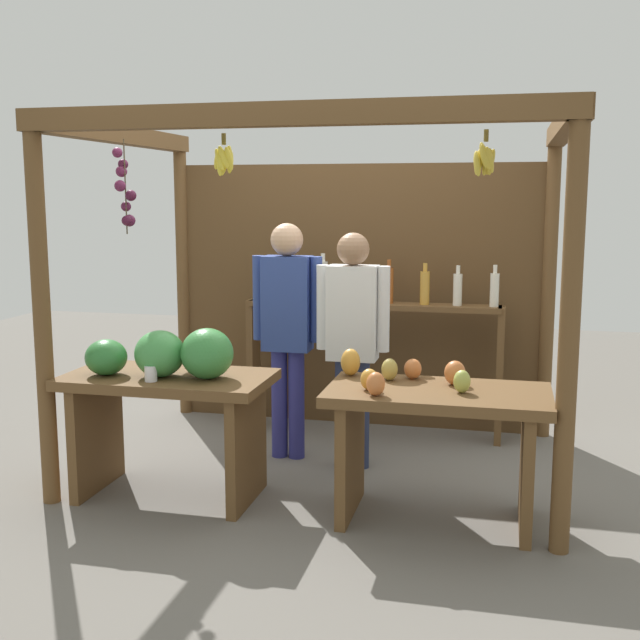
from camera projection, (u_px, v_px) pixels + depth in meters
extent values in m
plane|color=slate|center=(327.00, 464.00, 5.28)|extent=(12.00, 12.00, 0.00)
cylinder|color=brown|center=(42.00, 313.00, 4.46)|extent=(0.10, 0.10, 2.25)
cylinder|color=brown|center=(569.00, 333.00, 3.81)|extent=(0.10, 0.10, 2.25)
cylinder|color=brown|center=(183.00, 278.00, 6.40)|extent=(0.10, 0.10, 2.25)
cylinder|color=brown|center=(549.00, 287.00, 5.75)|extent=(0.10, 0.10, 2.25)
cube|color=brown|center=(283.00, 114.00, 3.97)|extent=(2.97, 0.12, 0.12)
cube|color=brown|center=(119.00, 134.00, 5.27)|extent=(0.12, 2.11, 0.12)
cube|color=brown|center=(565.00, 126.00, 4.61)|extent=(0.12, 2.11, 0.12)
cube|color=#52381E|center=(356.00, 296.00, 6.11)|extent=(2.87, 0.04, 2.02)
cylinder|color=brown|center=(224.00, 139.00, 4.17)|extent=(0.02, 0.02, 0.06)
ellipsoid|color=yellow|center=(229.00, 158.00, 4.18)|extent=(0.04, 0.06, 0.13)
ellipsoid|color=yellow|center=(230.00, 162.00, 4.20)|extent=(0.05, 0.06, 0.13)
ellipsoid|color=yellow|center=(228.00, 158.00, 4.21)|extent=(0.07, 0.04, 0.13)
ellipsoid|color=yellow|center=(224.00, 164.00, 4.23)|extent=(0.05, 0.04, 0.13)
ellipsoid|color=yellow|center=(218.00, 158.00, 4.21)|extent=(0.05, 0.07, 0.14)
ellipsoid|color=yellow|center=(220.00, 165.00, 4.19)|extent=(0.05, 0.07, 0.13)
ellipsoid|color=yellow|center=(220.00, 159.00, 4.16)|extent=(0.08, 0.06, 0.14)
ellipsoid|color=yellow|center=(224.00, 157.00, 4.14)|extent=(0.08, 0.05, 0.13)
ellipsoid|color=yellow|center=(229.00, 159.00, 4.15)|extent=(0.06, 0.06, 0.14)
cylinder|color=brown|center=(486.00, 135.00, 3.93)|extent=(0.02, 0.02, 0.06)
ellipsoid|color=gold|center=(490.00, 162.00, 3.94)|extent=(0.04, 0.07, 0.14)
ellipsoid|color=gold|center=(490.00, 162.00, 3.96)|extent=(0.07, 0.07, 0.15)
ellipsoid|color=gold|center=(487.00, 162.00, 3.97)|extent=(0.06, 0.04, 0.14)
ellipsoid|color=gold|center=(481.00, 160.00, 3.98)|extent=(0.08, 0.07, 0.14)
ellipsoid|color=gold|center=(478.00, 162.00, 3.97)|extent=(0.05, 0.06, 0.14)
ellipsoid|color=gold|center=(477.00, 164.00, 3.94)|extent=(0.06, 0.08, 0.14)
ellipsoid|color=gold|center=(484.00, 156.00, 3.92)|extent=(0.07, 0.05, 0.14)
ellipsoid|color=gold|center=(486.00, 157.00, 3.92)|extent=(0.08, 0.04, 0.14)
ellipsoid|color=gold|center=(489.00, 160.00, 3.92)|extent=(0.07, 0.07, 0.15)
cylinder|color=#4C422D|center=(125.00, 187.00, 4.59)|extent=(0.01, 0.01, 0.55)
sphere|color=#601E42|center=(117.00, 153.00, 4.55)|extent=(0.06, 0.06, 0.06)
sphere|color=#511938|center=(123.00, 164.00, 4.61)|extent=(0.06, 0.06, 0.06)
sphere|color=#601E42|center=(121.00, 171.00, 4.60)|extent=(0.07, 0.07, 0.07)
sphere|color=#601E42|center=(120.00, 186.00, 4.57)|extent=(0.07, 0.07, 0.07)
sphere|color=#47142D|center=(131.00, 195.00, 4.61)|extent=(0.07, 0.07, 0.07)
sphere|color=#511938|center=(126.00, 206.00, 4.64)|extent=(0.06, 0.06, 0.06)
sphere|color=#511938|center=(129.00, 221.00, 4.65)|extent=(0.07, 0.07, 0.07)
sphere|color=#47142D|center=(127.00, 221.00, 4.61)|extent=(0.06, 0.06, 0.06)
cube|color=brown|center=(168.00, 380.00, 4.62)|extent=(1.20, 0.64, 0.06)
cube|color=brown|center=(96.00, 435.00, 4.79)|extent=(0.06, 0.58, 0.68)
cube|color=brown|center=(247.00, 446.00, 4.57)|extent=(0.06, 0.58, 0.68)
ellipsoid|color=#38843D|center=(207.00, 354.00, 4.49)|extent=(0.36, 0.36, 0.29)
ellipsoid|color=#2D7533|center=(106.00, 357.00, 4.59)|extent=(0.30, 0.30, 0.21)
ellipsoid|color=#429347|center=(160.00, 354.00, 4.54)|extent=(0.40, 0.40, 0.27)
cylinder|color=white|center=(151.00, 374.00, 4.44)|extent=(0.07, 0.07, 0.09)
cube|color=brown|center=(438.00, 395.00, 4.26)|extent=(1.20, 0.64, 0.06)
cube|color=brown|center=(350.00, 454.00, 4.43)|extent=(0.06, 0.58, 0.68)
cube|color=brown|center=(527.00, 468.00, 4.21)|extent=(0.06, 0.58, 0.68)
ellipsoid|color=#CC7038|center=(413.00, 369.00, 4.50)|extent=(0.14, 0.14, 0.12)
ellipsoid|color=#B79E47|center=(390.00, 369.00, 4.47)|extent=(0.10, 0.10, 0.13)
ellipsoid|color=gold|center=(369.00, 379.00, 4.24)|extent=(0.13, 0.13, 0.12)
ellipsoid|color=#CC7038|center=(455.00, 373.00, 4.36)|extent=(0.16, 0.16, 0.14)
ellipsoid|color=#A8B24C|center=(462.00, 381.00, 4.18)|extent=(0.12, 0.12, 0.12)
ellipsoid|color=gold|center=(350.00, 362.00, 4.58)|extent=(0.13, 0.13, 0.16)
ellipsoid|color=#CC7038|center=(376.00, 384.00, 4.12)|extent=(0.13, 0.13, 0.13)
cube|color=brown|center=(254.00, 363.00, 6.10)|extent=(0.05, 0.20, 1.00)
cube|color=brown|center=(500.00, 375.00, 5.67)|extent=(0.05, 0.20, 1.00)
cube|color=brown|center=(373.00, 306.00, 5.81)|extent=(1.86, 0.22, 0.04)
cylinder|color=#338C4C|center=(261.00, 283.00, 5.99)|extent=(0.06, 0.06, 0.25)
cylinder|color=#338C4C|center=(261.00, 262.00, 5.96)|extent=(0.03, 0.03, 0.06)
cylinder|color=#338C4C|center=(291.00, 281.00, 5.93)|extent=(0.07, 0.07, 0.30)
cylinder|color=#338C4C|center=(291.00, 257.00, 5.90)|extent=(0.03, 0.03, 0.06)
cylinder|color=silver|center=(323.00, 281.00, 5.87)|extent=(0.07, 0.07, 0.30)
cylinder|color=silver|center=(323.00, 257.00, 5.84)|extent=(0.03, 0.03, 0.06)
cylinder|color=silver|center=(356.00, 288.00, 5.82)|extent=(0.07, 0.07, 0.22)
cylinder|color=silver|center=(356.00, 269.00, 5.80)|extent=(0.03, 0.03, 0.06)
cylinder|color=#994C1E|center=(389.00, 286.00, 5.76)|extent=(0.07, 0.07, 0.26)
cylinder|color=#994C1E|center=(389.00, 264.00, 5.74)|extent=(0.03, 0.03, 0.06)
cylinder|color=gold|center=(425.00, 288.00, 5.70)|extent=(0.07, 0.07, 0.24)
cylinder|color=gold|center=(425.00, 267.00, 5.68)|extent=(0.03, 0.03, 0.06)
cylinder|color=silver|center=(458.00, 290.00, 5.65)|extent=(0.06, 0.06, 0.23)
cylinder|color=silver|center=(458.00, 270.00, 5.63)|extent=(0.03, 0.03, 0.06)
cylinder|color=silver|center=(494.00, 290.00, 5.59)|extent=(0.06, 0.06, 0.24)
cylinder|color=silver|center=(495.00, 269.00, 5.57)|extent=(0.03, 0.03, 0.06)
cylinder|color=navy|center=(280.00, 403.00, 5.39)|extent=(0.11, 0.11, 0.75)
cylinder|color=navy|center=(296.00, 404.00, 5.36)|extent=(0.11, 0.11, 0.75)
cube|color=#2D428C|center=(287.00, 303.00, 5.27)|extent=(0.32, 0.19, 0.63)
cylinder|color=#2D428C|center=(259.00, 298.00, 5.31)|extent=(0.08, 0.08, 0.57)
cylinder|color=#2D428C|center=(316.00, 300.00, 5.22)|extent=(0.08, 0.08, 0.57)
sphere|color=tan|center=(287.00, 240.00, 5.20)|extent=(0.22, 0.22, 0.22)
cylinder|color=#273051|center=(343.00, 413.00, 5.19)|extent=(0.11, 0.11, 0.73)
cylinder|color=#273051|center=(361.00, 414.00, 5.17)|extent=(0.11, 0.11, 0.73)
cube|color=white|center=(353.00, 313.00, 5.08)|extent=(0.32, 0.19, 0.61)
cylinder|color=white|center=(323.00, 307.00, 5.12)|extent=(0.08, 0.08, 0.55)
cylinder|color=white|center=(383.00, 309.00, 5.03)|extent=(0.08, 0.08, 0.55)
sphere|color=#997051|center=(353.00, 249.00, 5.01)|extent=(0.21, 0.21, 0.21)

